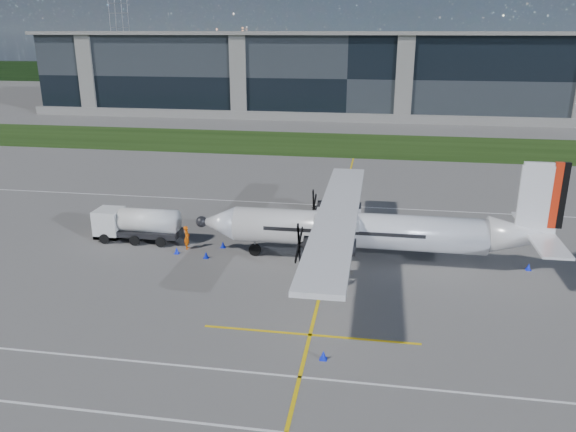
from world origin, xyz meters
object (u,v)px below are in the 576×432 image
pylon_west (120,32)px  safety_cone_tail (529,267)px  turboprop_aircraft (371,211)px  safety_cone_nose_port (206,255)px  safety_cone_fwd (177,250)px  safety_cone_stbdwing (355,207)px  fuel_tanker_truck (132,224)px  ground_crew_person (187,236)px  safety_cone_nose_stbd (223,244)px  safety_cone_portwing (323,355)px  baggage_tug (134,225)px

pylon_west → safety_cone_tail: size_ratio=60.00×
pylon_west → turboprop_aircraft: 169.16m
safety_cone_nose_port → turboprop_aircraft: bearing=5.2°
turboprop_aircraft → safety_cone_tail: (11.02, 0.47, -3.67)m
safety_cone_fwd → safety_cone_stbdwing: bearing=45.8°
fuel_tanker_truck → pylon_west: bearing=115.1°
fuel_tanker_truck → ground_crew_person: fuel_tanker_truck is taller
safety_cone_tail → safety_cone_fwd: same height
safety_cone_nose_stbd → safety_cone_fwd: bearing=-150.6°
pylon_west → safety_cone_tail: pylon_west is taller
fuel_tanker_truck → safety_cone_tail: (29.69, -1.02, -1.08)m
safety_cone_tail → safety_cone_portwing: 18.69m
safety_cone_stbdwing → safety_cone_tail: (12.62, -11.95, 0.00)m
safety_cone_stbdwing → fuel_tanker_truck: bearing=-147.4°
fuel_tanker_truck → safety_cone_nose_port: size_ratio=14.21×
turboprop_aircraft → ground_crew_person: 14.10m
turboprop_aircraft → safety_cone_tail: size_ratio=52.25×
safety_cone_stbdwing → safety_cone_fwd: (-12.65, -13.03, 0.00)m
safety_cone_stbdwing → safety_cone_tail: size_ratio=1.00×
safety_cone_nose_stbd → fuel_tanker_truck: bearing=177.2°
baggage_tug → safety_cone_nose_stbd: (7.84, -1.39, -0.68)m
safety_cone_stbdwing → safety_cone_tail: 17.38m
safety_cone_tail → turboprop_aircraft: bearing=-177.5°
fuel_tanker_truck → safety_cone_portwing: size_ratio=14.21×
baggage_tug → safety_cone_stbdwing: bearing=29.6°
fuel_tanker_truck → safety_cone_nose_stbd: fuel_tanker_truck is taller
pylon_west → fuel_tanker_truck: 159.33m
ground_crew_person → pylon_west: bearing=14.3°
ground_crew_person → safety_cone_tail: ground_crew_person is taller
turboprop_aircraft → safety_cone_nose_port: size_ratio=52.25×
pylon_west → safety_cone_tail: (96.94, -144.82, -14.75)m
safety_cone_nose_stbd → turboprop_aircraft: bearing=-5.8°
baggage_tug → pylon_west: bearing=115.1°
safety_cone_tail → baggage_tug: bearing=176.1°
pylon_west → safety_cone_nose_port: pylon_west is taller
pylon_west → fuel_tanker_truck: bearing=-64.9°
safety_cone_portwing → pylon_west: bearing=117.9°
fuel_tanker_truck → ground_crew_person: bearing=-11.8°
ground_crew_person → safety_cone_nose_port: 2.64m
pylon_west → safety_cone_portwing: (83.97, -158.28, -14.75)m
ground_crew_person → fuel_tanker_truck: bearing=66.0°
safety_cone_stbdwing → safety_cone_fwd: size_ratio=1.00×
fuel_tanker_truck → safety_cone_portwing: fuel_tanker_truck is taller
baggage_tug → safety_cone_tail: (30.02, -2.05, -0.68)m
safety_cone_nose_port → safety_cone_fwd: bearing=169.0°
pylon_west → turboprop_aircraft: pylon_west is taller
safety_cone_stbdwing → safety_cone_nose_stbd: (-9.56, -11.29, 0.00)m
pylon_west → safety_cone_portwing: 179.77m
safety_cone_nose_port → safety_cone_nose_stbd: size_ratio=1.00×
safety_cone_stbdwing → safety_cone_tail: same height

